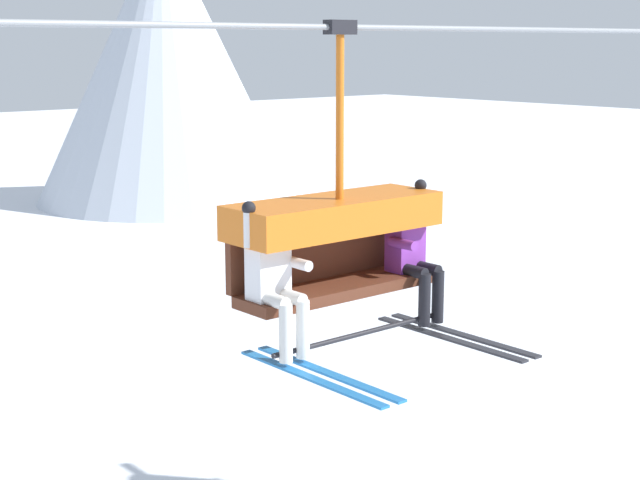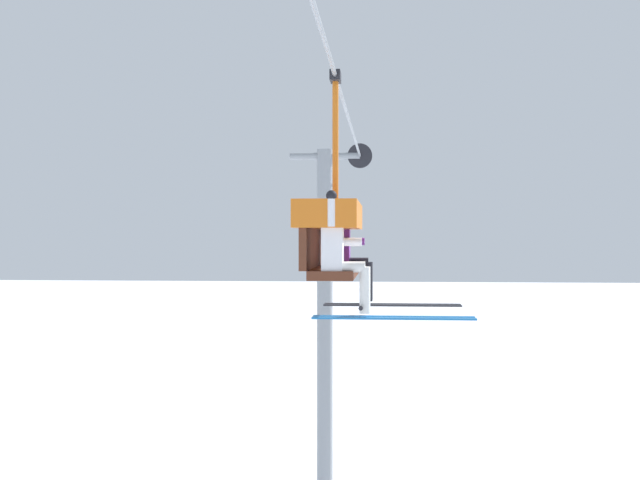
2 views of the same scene
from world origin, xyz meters
The scene contains 5 objects.
lift_tower_far centered at (10.98, -0.02, 4.22)m, with size 0.36×1.88×8.10m.
lift_cable centered at (1.97, -0.80, 7.82)m, with size 20.02×0.05×0.05m.
chairlift_chair centered at (1.97, -0.73, 6.09)m, with size 2.01×0.74×2.66m.
skier_white centered at (1.17, -0.94, 5.81)m, with size 0.48×1.70×1.34m.
skier_purple centered at (2.76, -0.94, 5.81)m, with size 0.48×1.70×1.34m.
Camera 2 is at (-7.23, -1.37, 5.98)m, focal length 45.00 mm.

